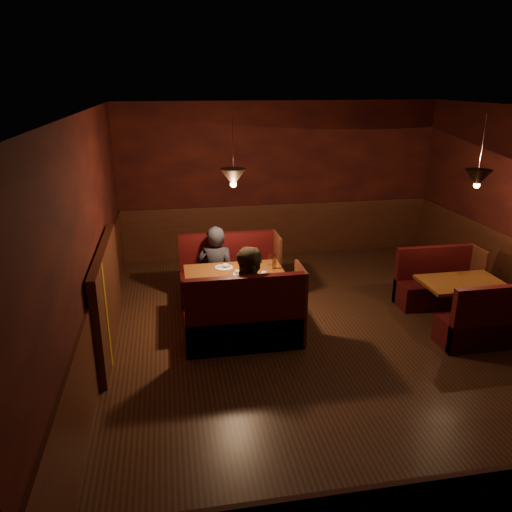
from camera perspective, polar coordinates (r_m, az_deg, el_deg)
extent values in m
cube|color=#391F14|center=(6.80, 9.12, -9.25)|extent=(6.00, 7.00, 0.01)
cube|color=black|center=(5.99, 10.64, 16.00)|extent=(6.00, 7.00, 0.01)
cube|color=black|center=(9.52, 2.70, 8.60)|extent=(6.00, 0.01, 2.90)
cube|color=black|center=(5.95, -18.55, 0.99)|extent=(0.01, 7.00, 2.90)
cube|color=#441A11|center=(9.72, 2.65, 3.06)|extent=(6.00, 0.04, 1.00)
cube|color=#441A11|center=(6.30, -17.40, -7.22)|extent=(0.04, 7.00, 1.00)
cube|color=#441A11|center=(6.59, -16.64, -4.49)|extent=(0.10, 2.20, 1.30)
cube|color=#A77917|center=(6.09, -16.65, -6.53)|extent=(0.01, 0.12, 1.30)
cylinder|color=#333333|center=(6.47, -2.68, 12.47)|extent=(0.01, 0.01, 0.80)
cone|color=black|center=(6.53, -2.62, 8.99)|extent=(0.34, 0.34, 0.22)
sphere|color=#FFBF72|center=(6.55, -2.61, 8.21)|extent=(0.08, 0.08, 0.08)
cylinder|color=#333333|center=(6.99, 24.46, 11.32)|extent=(0.01, 0.01, 0.80)
cone|color=black|center=(7.05, 24.01, 8.12)|extent=(0.34, 0.34, 0.22)
sphere|color=#FFBF72|center=(7.06, 23.91, 7.41)|extent=(0.08, 0.08, 0.08)
cube|color=#553212|center=(6.90, -2.45, -2.03)|extent=(1.37, 0.83, 0.05)
cylinder|color=#441A11|center=(7.04, -2.41, -4.81)|extent=(0.14, 0.14, 0.69)
cylinder|color=#441A11|center=(7.18, -2.38, -7.16)|extent=(0.55, 0.55, 0.04)
cylinder|color=silver|center=(6.77, -1.49, -2.14)|extent=(0.27, 0.27, 0.02)
cube|color=black|center=(6.83, -1.57, -1.73)|extent=(0.09, 0.08, 0.03)
ellipsoid|color=silver|center=(6.78, -2.19, -1.80)|extent=(0.07, 0.07, 0.05)
cube|color=tan|center=(6.74, -1.39, -2.02)|extent=(0.09, 0.07, 0.03)
cylinder|color=silver|center=(6.69, -1.89, -2.30)|extent=(0.06, 0.12, 0.01)
cylinder|color=silver|center=(7.04, -3.68, -1.34)|extent=(0.25, 0.25, 0.01)
ellipsoid|color=beige|center=(7.03, -3.52, -1.07)|extent=(0.10, 0.10, 0.05)
cube|color=silver|center=(7.04, -3.63, -1.25)|extent=(0.20, 0.01, 0.00)
cylinder|color=white|center=(6.96, -0.22, -1.23)|extent=(0.05, 0.05, 0.08)
cylinder|color=white|center=(7.14, 1.61, -0.44)|extent=(0.07, 0.07, 0.15)
cylinder|color=white|center=(6.73, 2.13, -1.69)|extent=(0.07, 0.07, 0.15)
cylinder|color=#47230F|center=(6.99, 2.13, -0.85)|extent=(0.06, 0.06, 0.16)
cylinder|color=#47230F|center=(6.95, 2.14, 0.03)|extent=(0.03, 0.03, 0.07)
ellipsoid|color=white|center=(6.80, 0.93, -1.91)|extent=(0.10, 0.09, 0.04)
cube|color=#370809|center=(7.74, -3.12, -3.52)|extent=(1.47, 0.54, 0.44)
cube|color=#370809|center=(7.82, -3.36, -0.94)|extent=(1.47, 0.12, 1.03)
cube|color=#441A11|center=(7.75, 2.38, -1.13)|extent=(0.04, 0.54, 1.03)
cube|color=#370809|center=(6.46, -1.52, -8.34)|extent=(1.47, 0.54, 0.44)
cube|color=#370809|center=(6.14, -1.24, -6.82)|extent=(1.47, 0.12, 1.03)
cube|color=#441A11|center=(6.48, 5.09, -5.46)|extent=(0.04, 0.54, 1.03)
cube|color=#553212|center=(7.43, 22.50, -2.84)|extent=(1.11, 0.71, 0.04)
cylinder|color=#441A11|center=(7.54, 22.20, -5.04)|extent=(0.12, 0.12, 0.58)
cylinder|color=#441A11|center=(7.65, 21.94, -6.92)|extent=(0.47, 0.47, 0.03)
cube|color=#370809|center=(8.05, 19.88, -4.02)|extent=(1.19, 0.46, 0.38)
cube|color=#370809|center=(8.11, 19.47, -1.91)|extent=(1.19, 0.10, 0.88)
cube|color=#441A11|center=(8.28, 23.77, -2.02)|extent=(0.03, 0.46, 0.88)
cube|color=#370809|center=(7.14, 24.61, -7.72)|extent=(1.19, 0.46, 0.38)
cube|color=#370809|center=(6.91, 25.72, -6.49)|extent=(1.19, 0.10, 0.88)
imported|color=#23242D|center=(7.45, -4.62, 0.20)|extent=(0.65, 0.50, 1.57)
imported|color=#403425|center=(6.27, -0.37, -3.21)|extent=(0.89, 0.75, 1.64)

